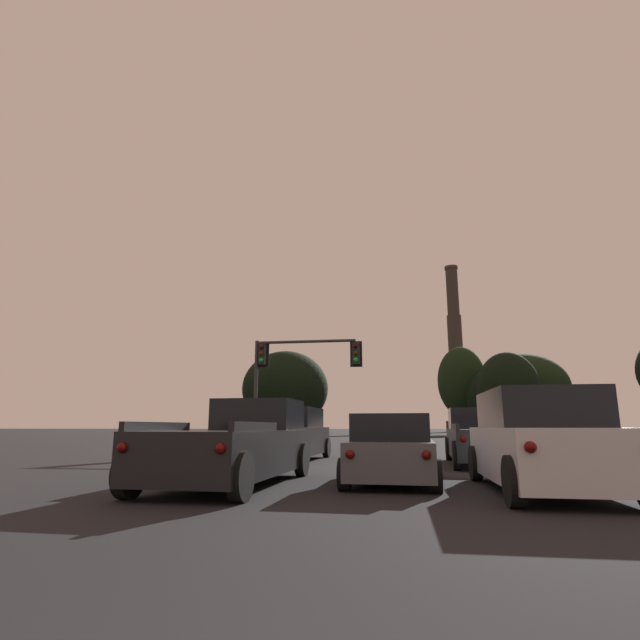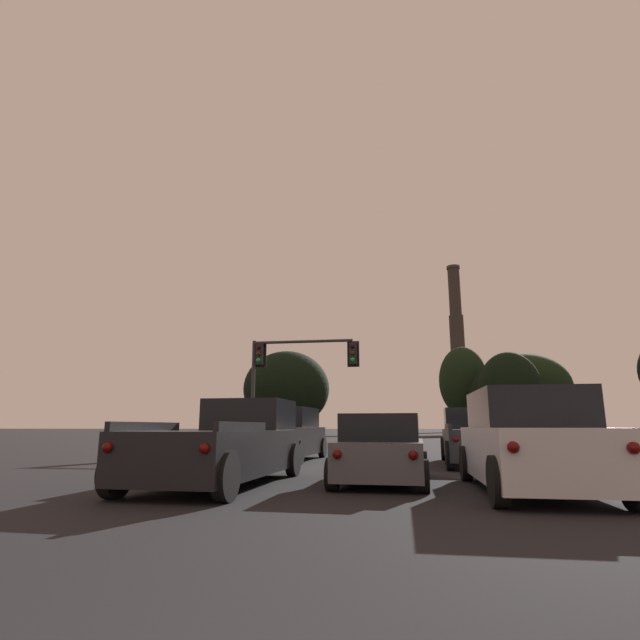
{
  "view_description": "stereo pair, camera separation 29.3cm",
  "coord_description": "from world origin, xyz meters",
  "px_view_note": "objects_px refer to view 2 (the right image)",
  "views": [
    {
      "loc": [
        0.42,
        -0.98,
        1.17
      ],
      "look_at": [
        -6.7,
        44.5,
        11.05
      ],
      "focal_mm": 28.0,
      "sensor_mm": 36.0,
      "label": 1
    },
    {
      "loc": [
        0.71,
        -0.93,
        1.17
      ],
      "look_at": [
        -6.7,
        44.5,
        11.05
      ],
      "focal_mm": 28.0,
      "sensor_mm": 36.0,
      "label": 2
    }
  ],
  "objects_px": {
    "pickup_truck_right_lane_front": "(477,439)",
    "suv_left_lane_front": "(287,435)",
    "hatchback_center_lane_second": "(383,451)",
    "pickup_truck_left_lane_second": "(227,445)",
    "smokestack": "(459,364)",
    "traffic_light_overhead_left": "(289,365)",
    "suv_right_lane_second": "(529,442)"
  },
  "relations": [
    {
      "from": "smokestack",
      "to": "pickup_truck_right_lane_front",
      "type": "bearing_deg",
      "value": -96.14
    },
    {
      "from": "suv_left_lane_front",
      "to": "traffic_light_overhead_left",
      "type": "xyz_separation_m",
      "value": [
        -1.19,
        5.44,
        3.19
      ]
    },
    {
      "from": "suv_right_lane_second",
      "to": "pickup_truck_left_lane_second",
      "type": "bearing_deg",
      "value": 175.2
    },
    {
      "from": "suv_left_lane_front",
      "to": "traffic_light_overhead_left",
      "type": "height_order",
      "value": "traffic_light_overhead_left"
    },
    {
      "from": "pickup_truck_right_lane_front",
      "to": "hatchback_center_lane_second",
      "type": "xyz_separation_m",
      "value": [
        -2.79,
        -5.92,
        -0.14
      ]
    },
    {
      "from": "pickup_truck_right_lane_front",
      "to": "smokestack",
      "type": "height_order",
      "value": "smokestack"
    },
    {
      "from": "suv_right_lane_second",
      "to": "traffic_light_overhead_left",
      "type": "xyz_separation_m",
      "value": [
        -7.66,
        13.53,
        3.19
      ]
    },
    {
      "from": "suv_right_lane_second",
      "to": "pickup_truck_left_lane_second",
      "type": "relative_size",
      "value": 0.88
    },
    {
      "from": "pickup_truck_right_lane_front",
      "to": "pickup_truck_left_lane_second",
      "type": "distance_m",
      "value": 8.95
    },
    {
      "from": "pickup_truck_right_lane_front",
      "to": "traffic_light_overhead_left",
      "type": "xyz_separation_m",
      "value": [
        -7.7,
        6.44,
        3.29
      ]
    },
    {
      "from": "pickup_truck_left_lane_second",
      "to": "traffic_light_overhead_left",
      "type": "bearing_deg",
      "value": 99.05
    },
    {
      "from": "smokestack",
      "to": "suv_left_lane_front",
      "type": "bearing_deg",
      "value": -99.74
    },
    {
      "from": "suv_left_lane_front",
      "to": "smokestack",
      "type": "height_order",
      "value": "smokestack"
    },
    {
      "from": "suv_left_lane_front",
      "to": "smokestack",
      "type": "relative_size",
      "value": 0.12
    },
    {
      "from": "hatchback_center_lane_second",
      "to": "smokestack",
      "type": "bearing_deg",
      "value": 84.74
    },
    {
      "from": "pickup_truck_right_lane_front",
      "to": "suv_left_lane_front",
      "type": "bearing_deg",
      "value": 173.78
    },
    {
      "from": "hatchback_center_lane_second",
      "to": "smokestack",
      "type": "xyz_separation_m",
      "value": [
        14.01,
        110.22,
        15.03
      ]
    },
    {
      "from": "pickup_truck_right_lane_front",
      "to": "smokestack",
      "type": "distance_m",
      "value": 105.95
    },
    {
      "from": "pickup_truck_right_lane_front",
      "to": "pickup_truck_left_lane_second",
      "type": "xyz_separation_m",
      "value": [
        -6.06,
        -6.59,
        0.0
      ]
    },
    {
      "from": "hatchback_center_lane_second",
      "to": "suv_left_lane_front",
      "type": "bearing_deg",
      "value": 120.26
    },
    {
      "from": "suv_left_lane_front",
      "to": "hatchback_center_lane_second",
      "type": "height_order",
      "value": "suv_left_lane_front"
    },
    {
      "from": "traffic_light_overhead_left",
      "to": "pickup_truck_right_lane_front",
      "type": "bearing_deg",
      "value": -39.91
    },
    {
      "from": "suv_left_lane_front",
      "to": "suv_right_lane_second",
      "type": "height_order",
      "value": "same"
    },
    {
      "from": "traffic_light_overhead_left",
      "to": "hatchback_center_lane_second",
      "type": "bearing_deg",
      "value": -68.32
    },
    {
      "from": "pickup_truck_left_lane_second",
      "to": "hatchback_center_lane_second",
      "type": "xyz_separation_m",
      "value": [
        3.27,
        0.67,
        -0.14
      ]
    },
    {
      "from": "suv_left_lane_front",
      "to": "suv_right_lane_second",
      "type": "bearing_deg",
      "value": -48.98
    },
    {
      "from": "traffic_light_overhead_left",
      "to": "smokestack",
      "type": "distance_m",
      "value": 100.34
    },
    {
      "from": "suv_left_lane_front",
      "to": "hatchback_center_lane_second",
      "type": "distance_m",
      "value": 7.86
    },
    {
      "from": "smokestack",
      "to": "pickup_truck_left_lane_second",
      "type": "bearing_deg",
      "value": -98.86
    },
    {
      "from": "pickup_truck_right_lane_front",
      "to": "hatchback_center_lane_second",
      "type": "height_order",
      "value": "pickup_truck_right_lane_front"
    },
    {
      "from": "pickup_truck_right_lane_front",
      "to": "hatchback_center_lane_second",
      "type": "bearing_deg",
      "value": -112.69
    },
    {
      "from": "hatchback_center_lane_second",
      "to": "traffic_light_overhead_left",
      "type": "height_order",
      "value": "traffic_light_overhead_left"
    }
  ]
}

